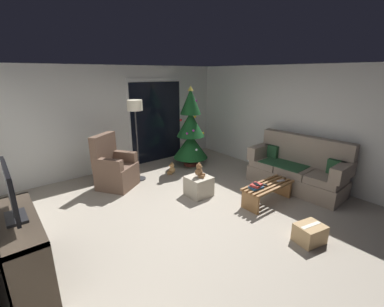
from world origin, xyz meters
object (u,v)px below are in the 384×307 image
(book_stack, at_px, (256,186))
(teddy_bear_chestnut, at_px, (199,171))
(remote_silver, at_px, (281,181))
(teddy_bear_honey_by_tree, at_px, (172,169))
(coffee_table, at_px, (268,190))
(cell_phone, at_px, (256,184))
(armchair, at_px, (114,169))
(cardboard_box_taped_mid_floor, at_px, (310,233))
(floor_lamp, at_px, (135,113))
(christmas_tree, at_px, (191,132))
(television, at_px, (11,192))
(ottoman, at_px, (199,186))
(couch, at_px, (297,170))
(media_shelf, at_px, (21,255))
(remote_black, at_px, (263,184))

(book_stack, xyz_separation_m, teddy_bear_chestnut, (-0.49, 0.99, 0.10))
(remote_silver, bearing_deg, teddy_bear_honey_by_tree, 42.09)
(coffee_table, height_order, book_stack, book_stack)
(cell_phone, xyz_separation_m, armchair, (-1.60, 2.42, -0.05))
(remote_silver, xyz_separation_m, teddy_bear_honey_by_tree, (-0.89, 2.36, -0.26))
(armchair, xyz_separation_m, cardboard_box_taped_mid_floor, (1.41, -3.54, -0.27))
(floor_lamp, bearing_deg, cardboard_box_taped_mid_floor, -77.00)
(christmas_tree, relative_size, television, 2.41)
(christmas_tree, xyz_separation_m, ottoman, (-0.96, -1.47, -0.70))
(christmas_tree, distance_m, ottoman, 1.89)
(television, bearing_deg, couch, -6.69)
(teddy_bear_honey_by_tree, bearing_deg, ottoman, -99.76)
(ottoman, bearing_deg, cell_phone, -64.41)
(cell_phone, distance_m, armchair, 2.90)
(cell_phone, relative_size, teddy_bear_chestnut, 0.50)
(floor_lamp, distance_m, cardboard_box_taped_mid_floor, 3.93)
(christmas_tree, xyz_separation_m, cardboard_box_taped_mid_floor, (-0.67, -3.60, -0.76))
(floor_lamp, distance_m, teddy_bear_honey_by_tree, 1.59)
(cardboard_box_taped_mid_floor, bearing_deg, media_shelf, 153.41)
(couch, xyz_separation_m, cardboard_box_taped_mid_floor, (-1.56, -1.14, -0.27))
(teddy_bear_chestnut, bearing_deg, media_shelf, -171.04)
(floor_lamp, relative_size, teddy_bear_chestnut, 6.25)
(coffee_table, xyz_separation_m, book_stack, (-0.31, 0.03, 0.16))
(armchair, distance_m, teddy_bear_honey_by_tree, 1.38)
(armchair, xyz_separation_m, television, (-1.85, -1.84, 0.72))
(coffee_table, height_order, cardboard_box_taped_mid_floor, coffee_table)
(cell_phone, height_order, christmas_tree, christmas_tree)
(remote_silver, bearing_deg, couch, -61.00)
(floor_lamp, xyz_separation_m, ottoman, (0.54, -1.46, -1.31))
(floor_lamp, relative_size, television, 2.12)
(armchair, xyz_separation_m, ottoman, (1.12, -1.41, -0.21))
(floor_lamp, height_order, teddy_bear_chestnut, floor_lamp)
(teddy_bear_chestnut, bearing_deg, christmas_tree, 57.28)
(remote_silver, distance_m, christmas_tree, 2.62)
(floor_lamp, bearing_deg, remote_black, -63.07)
(coffee_table, xyz_separation_m, floor_lamp, (-1.34, 2.49, 1.26))
(christmas_tree, xyz_separation_m, armchair, (-2.08, -0.06, -0.49))
(book_stack, bearing_deg, armchair, 123.86)
(couch, distance_m, christmas_tree, 2.67)
(book_stack, distance_m, teddy_bear_chestnut, 1.11)
(book_stack, xyz_separation_m, armchair, (-1.62, 2.41, -0.00))
(cardboard_box_taped_mid_floor, bearing_deg, armchair, 111.68)
(couch, relative_size, remote_black, 12.66)
(coffee_table, xyz_separation_m, armchair, (-1.92, 2.44, 0.15))
(armchair, height_order, teddy_bear_honey_by_tree, armchair)
(television, bearing_deg, christmas_tree, 25.83)
(book_stack, xyz_separation_m, teddy_bear_honey_by_tree, (-0.28, 2.27, -0.28))
(teddy_bear_chestnut, bearing_deg, cardboard_box_taped_mid_floor, -82.49)
(cell_phone, bearing_deg, teddy_bear_honey_by_tree, 122.26)
(floor_lamp, relative_size, teddy_bear_honey_by_tree, 6.25)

